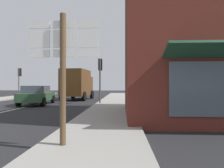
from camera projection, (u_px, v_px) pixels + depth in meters
ground_plane at (31, 106)px, 14.84m from camera, size 80.00×80.00×0.00m
sidewalk_right at (111, 108)px, 12.53m from camera, size 2.66×44.00×0.14m
brick_storefront_right at (220, 39)px, 9.67m from camera, size 9.00×7.42×7.48m
sedan_far at (37, 95)px, 15.59m from camera, size 2.27×4.35×1.47m
delivery_truck at (77, 84)px, 20.79m from camera, size 2.79×5.15×3.05m
route_sign_post at (63, 65)px, 4.71m from camera, size 1.66×0.14×3.20m
traffic_light_near_right at (100, 71)px, 15.67m from camera, size 0.30×0.49×3.56m
traffic_light_far_left at (19, 76)px, 22.91m from camera, size 0.30×0.49×3.42m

